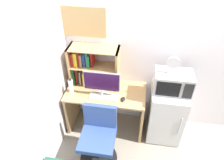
{
  "coord_description": "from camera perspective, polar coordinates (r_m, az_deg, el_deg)",
  "views": [
    {
      "loc": [
        -0.48,
        -2.64,
        2.81
      ],
      "look_at": [
        -0.85,
        -0.34,
        1.03
      ],
      "focal_mm": 33.14,
      "sensor_mm": 36.0,
      "label": 1
    }
  ],
  "objects": [
    {
      "name": "desk_fan",
      "position": [
        2.77,
        16.52,
        4.16
      ],
      "size": [
        0.17,
        0.11,
        0.25
      ],
      "color": "silver",
      "rests_on": "microwave"
    },
    {
      "name": "microwave",
      "position": [
        2.94,
        16.4,
        -0.58
      ],
      "size": [
        0.51,
        0.34,
        0.3
      ],
      "color": "#ADADB2",
      "rests_on": "mini_fridge"
    },
    {
      "name": "wall_left",
      "position": [
        2.16,
        -27.06,
        -12.47
      ],
      "size": [
        0.04,
        4.4,
        2.6
      ],
      "primitive_type": "cube",
      "color": "silver",
      "rests_on": "ground_plane"
    },
    {
      "name": "wall_corkboard",
      "position": [
        2.96,
        -7.81,
        15.58
      ],
      "size": [
        0.62,
        0.02,
        0.42
      ],
      "primitive_type": "cube",
      "color": "tan"
    },
    {
      "name": "mini_fridge",
      "position": [
        3.33,
        14.58,
        -8.9
      ],
      "size": [
        0.51,
        0.54,
        0.92
      ],
      "color": "silver",
      "rests_on": "ground_plane"
    },
    {
      "name": "keyboard",
      "position": [
        3.03,
        -2.31,
        -4.59
      ],
      "size": [
        0.42,
        0.15,
        0.02
      ],
      "primitive_type": "cube",
      "color": "silver",
      "rests_on": "desk"
    },
    {
      "name": "hutch_bookshelf",
      "position": [
        3.12,
        -6.89,
        4.26
      ],
      "size": [
        0.73,
        0.3,
        0.63
      ],
      "color": "tan",
      "rests_on": "desk"
    },
    {
      "name": "desk_chair",
      "position": [
        3.01,
        -3.7,
        -16.01
      ],
      "size": [
        0.55,
        0.55,
        0.9
      ],
      "color": "black",
      "rests_on": "ground_plane"
    },
    {
      "name": "water_bottle",
      "position": [
        3.11,
        -11.25,
        -1.6
      ],
      "size": [
        0.07,
        0.07,
        0.24
      ],
      "color": "silver",
      "rests_on": "desk"
    },
    {
      "name": "desk",
      "position": [
        3.29,
        -1.64,
        -6.33
      ],
      "size": [
        1.2,
        0.62,
        0.78
      ],
      "color": "tan",
      "rests_on": "ground_plane"
    },
    {
      "name": "wall_back",
      "position": [
        3.18,
        24.03,
        5.67
      ],
      "size": [
        6.4,
        0.04,
        2.6
      ],
      "primitive_type": "cube",
      "color": "silver",
      "rests_on": "ground_plane"
    },
    {
      "name": "computer_mouse",
      "position": [
        2.97,
        3.09,
        -5.28
      ],
      "size": [
        0.06,
        0.1,
        0.04
      ],
      "primitive_type": "ellipsoid",
      "color": "black",
      "rests_on": "desk"
    },
    {
      "name": "monitor",
      "position": [
        2.91,
        -2.87,
        -0.93
      ],
      "size": [
        0.52,
        0.21,
        0.41
      ],
      "color": "#B7B7BC",
      "rests_on": "desk"
    }
  ]
}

